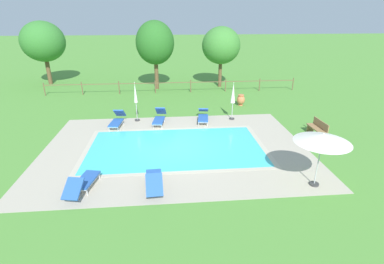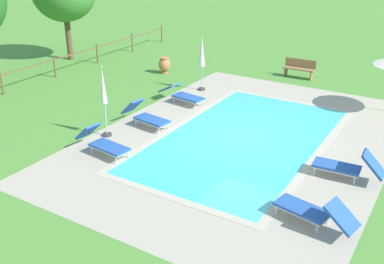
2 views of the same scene
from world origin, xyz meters
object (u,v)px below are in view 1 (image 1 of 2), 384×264
(sun_lounger_south_near_corner, at_px, (117,120))
(tree_west_mid, at_px, (43,42))
(tree_centre, at_px, (155,43))
(patio_umbrella_open_foreground, at_px, (323,139))
(sun_lounger_north_end, at_px, (83,182))
(terracotta_urn_near_fence, at_px, (241,100))
(patio_umbrella_closed_row_west, at_px, (233,96))
(sun_lounger_north_mid, at_px, (154,180))
(sun_lounger_north_near_steps, at_px, (159,118))
(tree_far_west, at_px, (221,46))
(patio_umbrella_closed_row_mid_west, at_px, (136,97))
(sun_lounger_north_far, at_px, (203,116))
(wooden_bench_lawn_side, at_px, (318,128))

(sun_lounger_south_near_corner, height_order, tree_west_mid, tree_west_mid)
(tree_centre, bearing_deg, patio_umbrella_open_foreground, -68.34)
(sun_lounger_north_end, relative_size, tree_west_mid, 0.37)
(patio_umbrella_open_foreground, relative_size, terracotta_urn_near_fence, 2.77)
(patio_umbrella_closed_row_west, relative_size, terracotta_urn_near_fence, 2.96)
(sun_lounger_north_mid, distance_m, patio_umbrella_open_foreground, 6.43)
(sun_lounger_north_near_steps, relative_size, sun_lounger_north_end, 0.96)
(tree_far_west, distance_m, tree_west_mid, 15.94)
(patio_umbrella_closed_row_west, bearing_deg, terracotta_urn_near_fence, 65.91)
(sun_lounger_north_end, height_order, patio_umbrella_open_foreground, patio_umbrella_open_foreground)
(sun_lounger_south_near_corner, bearing_deg, tree_west_mid, 123.89)
(terracotta_urn_near_fence, bearing_deg, patio_umbrella_closed_row_mid_west, -160.30)
(sun_lounger_north_end, height_order, patio_umbrella_closed_row_west, patio_umbrella_closed_row_west)
(patio_umbrella_closed_row_mid_west, xyz_separation_m, tree_centre, (1.06, 8.21, 2.37))
(tree_far_west, bearing_deg, sun_lounger_north_near_steps, -120.36)
(sun_lounger_north_mid, xyz_separation_m, sun_lounger_north_end, (-2.66, 0.12, -0.02))
(sun_lounger_north_end, xyz_separation_m, patio_umbrella_closed_row_mid_west, (1.37, 7.60, 1.16))
(patio_umbrella_closed_row_mid_west, bearing_deg, sun_lounger_north_far, -6.57)
(sun_lounger_north_mid, distance_m, wooden_bench_lawn_side, 9.76)
(patio_umbrella_closed_row_west, bearing_deg, tree_west_mid, 143.02)
(tree_west_mid, bearing_deg, patio_umbrella_open_foreground, -48.95)
(patio_umbrella_closed_row_mid_west, height_order, tree_centre, tree_centre)
(terracotta_urn_near_fence, relative_size, tree_centre, 0.14)
(patio_umbrella_closed_row_mid_west, distance_m, tree_centre, 8.62)
(patio_umbrella_open_foreground, distance_m, tree_west_mid, 25.21)
(patio_umbrella_open_foreground, bearing_deg, sun_lounger_north_near_steps, 129.72)
(sun_lounger_north_end, relative_size, patio_umbrella_closed_row_mid_west, 0.85)
(patio_umbrella_open_foreground, relative_size, tree_far_west, 0.42)
(terracotta_urn_near_fence, distance_m, tree_far_west, 6.72)
(sun_lounger_north_end, bearing_deg, sun_lounger_north_far, 52.55)
(sun_lounger_north_far, height_order, tree_centre, tree_centre)
(sun_lounger_north_mid, bearing_deg, wooden_bench_lawn_side, 26.81)
(sun_lounger_north_near_steps, xyz_separation_m, tree_centre, (-0.33, 8.86, 3.51))
(sun_lounger_north_mid, distance_m, tree_centre, 16.32)
(patio_umbrella_closed_row_mid_west, bearing_deg, patio_umbrella_open_foreground, -46.83)
(sun_lounger_north_end, height_order, sun_lounger_south_near_corner, sun_lounger_south_near_corner)
(patio_umbrella_closed_row_west, relative_size, wooden_bench_lawn_side, 1.56)
(sun_lounger_north_far, height_order, tree_far_west, tree_far_west)
(sun_lounger_north_near_steps, height_order, sun_lounger_north_far, sun_lounger_north_near_steps)
(tree_west_mid, height_order, tree_centre, tree_centre)
(sun_lounger_north_far, height_order, patio_umbrella_closed_row_west, patio_umbrella_closed_row_west)
(sun_lounger_north_end, height_order, tree_centre, tree_centre)
(terracotta_urn_near_fence, bearing_deg, sun_lounger_north_mid, -119.92)
(sun_lounger_north_mid, bearing_deg, sun_lounger_north_end, 177.36)
(sun_lounger_north_near_steps, height_order, wooden_bench_lawn_side, sun_lounger_north_near_steps)
(sun_lounger_north_mid, bearing_deg, terracotta_urn_near_fence, 60.08)
(sun_lounger_south_near_corner, relative_size, tree_centre, 0.35)
(sun_lounger_south_near_corner, bearing_deg, tree_far_west, 49.94)
(patio_umbrella_closed_row_west, bearing_deg, patio_umbrella_closed_row_mid_west, 177.23)
(sun_lounger_north_mid, bearing_deg, patio_umbrella_closed_row_mid_west, 99.45)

